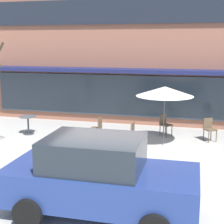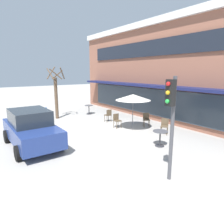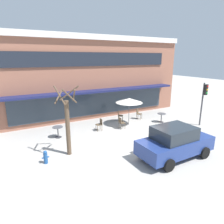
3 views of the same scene
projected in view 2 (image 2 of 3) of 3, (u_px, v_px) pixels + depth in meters
name	position (u px, v px, depth m)	size (l,w,h in m)	color
ground_plane	(76.00, 133.00, 11.64)	(80.00, 80.00, 0.00)	#ADA8A0
building_facade	(184.00, 71.00, 16.63)	(17.73, 9.10, 7.12)	#935B47
cafe_table_near_wall	(160.00, 136.00, 9.51)	(0.70, 0.70, 0.76)	#333338
cafe_table_streetside	(89.00, 108.00, 16.69)	(0.70, 0.70, 0.76)	#333338
patio_umbrella_green_folded	(133.00, 97.00, 11.83)	(2.10, 2.10, 2.20)	#4C4C51
cafe_chair_0	(165.00, 125.00, 11.36)	(0.56, 0.56, 0.89)	brown
cafe_chair_1	(117.00, 120.00, 12.65)	(0.43, 0.43, 0.89)	brown
cafe_chair_2	(146.00, 119.00, 12.92)	(0.56, 0.56, 0.89)	brown
cafe_chair_3	(108.00, 114.00, 14.17)	(0.42, 0.42, 0.89)	brown
parked_sedan	(31.00, 128.00, 9.45)	(4.22, 2.06, 1.76)	navy
street_tree	(56.00, 94.00, 14.91)	(1.45, 1.38, 3.89)	brown
traffic_light_pole	(171.00, 112.00, 6.17)	(0.26, 0.44, 3.40)	#47474C
fire_hydrant	(46.00, 112.00, 16.06)	(0.36, 0.20, 0.71)	#1E4C8C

